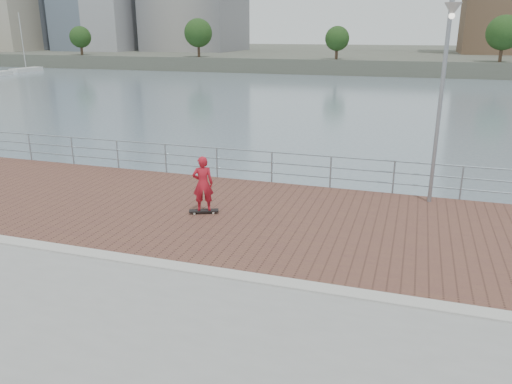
% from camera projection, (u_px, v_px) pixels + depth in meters
% --- Properties ---
extents(water, '(400.00, 400.00, 0.00)m').
position_uv_depth(water, '(229.00, 354.00, 11.48)').
color(water, slate).
rests_on(water, ground).
extents(brick_lane, '(40.00, 6.80, 0.02)m').
position_uv_depth(brick_lane, '(273.00, 219.00, 14.12)').
color(brick_lane, brown).
rests_on(brick_lane, seawall).
extents(curb, '(40.00, 0.40, 0.06)m').
position_uv_depth(curb, '(228.00, 274.00, 10.85)').
color(curb, '#B7B5AD').
rests_on(curb, seawall).
extents(far_shore, '(320.00, 95.00, 2.50)m').
position_uv_depth(far_shore, '(406.00, 56.00, 122.03)').
color(far_shore, '#4C5142').
rests_on(far_shore, ground).
extents(guardrail, '(39.06, 0.06, 1.13)m').
position_uv_depth(guardrail, '(301.00, 166.00, 16.99)').
color(guardrail, '#8C9EA8').
rests_on(guardrail, brick_lane).
extents(street_lamp, '(0.44, 1.29, 6.09)m').
position_uv_depth(street_lamp, '(446.00, 59.00, 13.78)').
color(street_lamp, gray).
rests_on(street_lamp, brick_lane).
extents(skateboard, '(0.87, 0.54, 0.10)m').
position_uv_depth(skateboard, '(204.00, 211.00, 14.49)').
color(skateboard, black).
rests_on(skateboard, brick_lane).
extents(skateboarder, '(0.70, 0.59, 1.62)m').
position_uv_depth(skateboarder, '(203.00, 184.00, 14.24)').
color(skateboarder, '#B41826').
rests_on(skateboarder, skateboard).
extents(shoreline_trees, '(109.27, 5.15, 6.86)m').
position_uv_depth(shoreline_trees, '(359.00, 35.00, 81.10)').
color(shoreline_trees, '#473323').
rests_on(shoreline_trees, far_shore).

